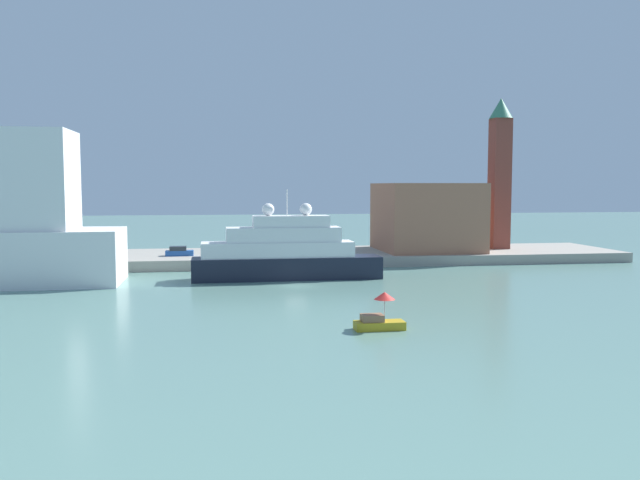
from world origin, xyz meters
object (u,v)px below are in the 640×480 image
object	(u,v)px
large_yacht	(285,253)
mooring_bollard	(259,256)
harbor_building	(427,217)
bell_tower	(500,168)
person_figure	(218,253)
parked_car	(179,252)
small_motorboat	(379,317)

from	to	relation	value
large_yacht	mooring_bollard	size ratio (longest dim) A/B	29.01
harbor_building	bell_tower	xyz separation A→B (m)	(12.80, 0.93, 7.90)
large_yacht	person_figure	size ratio (longest dim) A/B	13.69
bell_tower	person_figure	size ratio (longest dim) A/B	14.05
bell_tower	mooring_bollard	bearing A→B (deg)	-167.09
bell_tower	mooring_bollard	world-z (taller)	bell_tower
large_yacht	bell_tower	distance (m)	44.33
large_yacht	bell_tower	world-z (taller)	bell_tower
parked_car	person_figure	xyz separation A→B (m)	(5.76, -4.83, 0.21)
small_motorboat	mooring_bollard	bearing A→B (deg)	99.94
bell_tower	small_motorboat	bearing A→B (deg)	-123.10
bell_tower	parked_car	xyz separation A→B (m)	(-52.09, -3.39, -12.72)
large_yacht	mooring_bollard	xyz separation A→B (m)	(-2.58, 10.57, -1.36)
parked_car	mooring_bollard	distance (m)	13.00
bell_tower	parked_car	world-z (taller)	bell_tower
large_yacht	small_motorboat	bearing A→B (deg)	-81.37
harbor_building	bell_tower	world-z (taller)	bell_tower
bell_tower	person_figure	bearing A→B (deg)	-169.94
small_motorboat	harbor_building	xyz separation A→B (m)	(20.40, 50.00, 5.91)
harbor_building	parked_car	distance (m)	39.65
small_motorboat	parked_car	xyz separation A→B (m)	(-18.88, 47.53, 1.09)
large_yacht	person_figure	xyz separation A→B (m)	(-8.41, 11.64, -0.96)
small_motorboat	bell_tower	bearing A→B (deg)	56.90
mooring_bollard	small_motorboat	bearing A→B (deg)	-80.06
small_motorboat	mooring_bollard	distance (m)	42.28
parked_car	mooring_bollard	world-z (taller)	parked_car
large_yacht	person_figure	bearing A→B (deg)	125.86
large_yacht	harbor_building	size ratio (longest dim) A/B	1.54
harbor_building	person_figure	xyz separation A→B (m)	(-33.52, -7.29, -4.61)
person_figure	mooring_bollard	size ratio (longest dim) A/B	2.12
large_yacht	mooring_bollard	distance (m)	10.97
harbor_building	mooring_bollard	world-z (taller)	harbor_building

